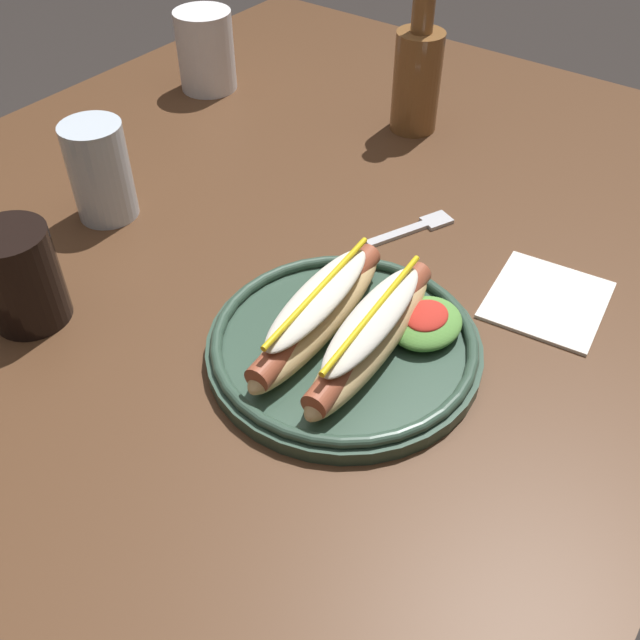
# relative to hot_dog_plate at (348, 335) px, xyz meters

# --- Properties ---
(ground_plane) EXTENTS (8.00, 8.00, 0.00)m
(ground_plane) POSITION_rel_hot_dog_plate_xyz_m (0.05, 0.19, -0.77)
(ground_plane) COLOR #2D2826
(dining_table) EXTENTS (1.47, 1.05, 0.74)m
(dining_table) POSITION_rel_hot_dog_plate_xyz_m (0.05, 0.19, -0.11)
(dining_table) COLOR #51331E
(dining_table) RESTS_ON ground_plane
(hot_dog_plate) EXTENTS (0.28, 0.28, 0.08)m
(hot_dog_plate) POSITION_rel_hot_dog_plate_xyz_m (0.00, 0.00, 0.00)
(hot_dog_plate) COLOR #334C3D
(hot_dog_plate) RESTS_ON dining_table
(fork) EXTENTS (0.12, 0.07, 0.00)m
(fork) POSITION_rel_hot_dog_plate_xyz_m (0.23, 0.06, -0.02)
(fork) COLOR silver
(fork) RESTS_ON dining_table
(soda_cup) EXTENTS (0.08, 0.08, 0.11)m
(soda_cup) POSITION_rel_hot_dog_plate_xyz_m (-0.15, 0.30, 0.03)
(soda_cup) COLOR black
(soda_cup) RESTS_ON dining_table
(water_cup) EXTENTS (0.07, 0.07, 0.12)m
(water_cup) POSITION_rel_hot_dog_plate_xyz_m (0.02, 0.39, 0.04)
(water_cup) COLOR silver
(water_cup) RESTS_ON dining_table
(extra_cup) EXTENTS (0.09, 0.09, 0.12)m
(extra_cup) POSITION_rel_hot_dog_plate_xyz_m (0.37, 0.53, 0.04)
(extra_cup) COLOR white
(extra_cup) RESTS_ON dining_table
(glass_bottle) EXTENTS (0.07, 0.07, 0.23)m
(glass_bottle) POSITION_rel_hot_dog_plate_xyz_m (0.45, 0.19, 0.06)
(glass_bottle) COLOR brown
(glass_bottle) RESTS_ON dining_table
(napkin) EXTENTS (0.14, 0.13, 0.00)m
(napkin) POSITION_rel_hot_dog_plate_xyz_m (0.20, -0.13, -0.02)
(napkin) COLOR white
(napkin) RESTS_ON dining_table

